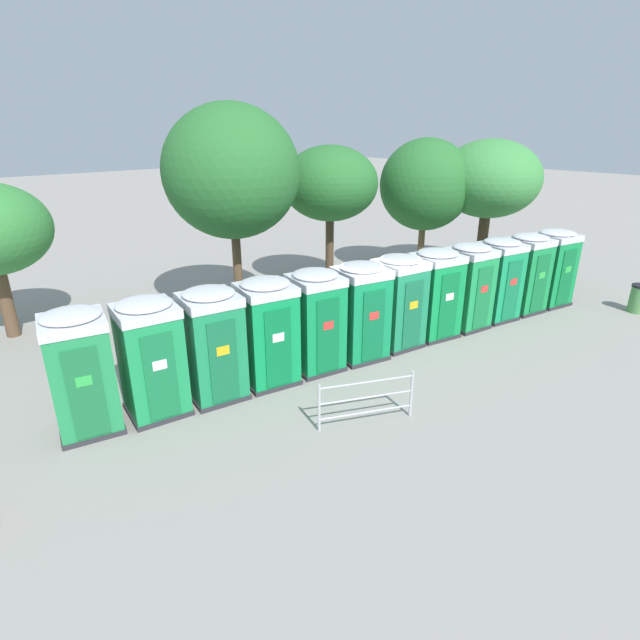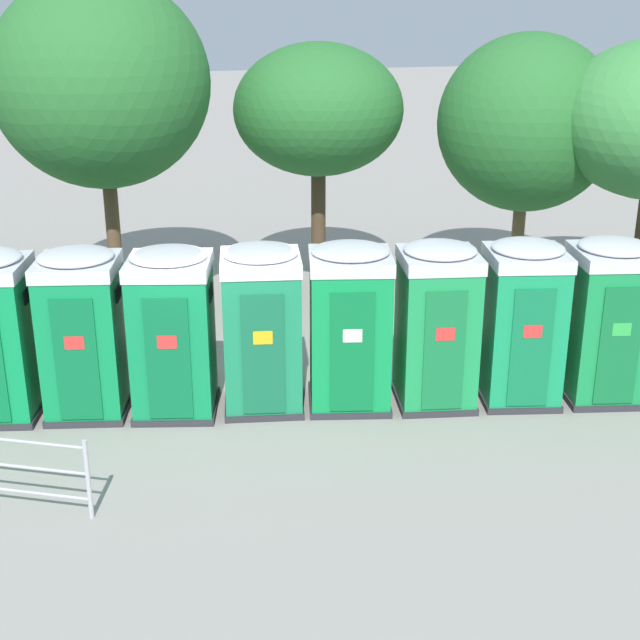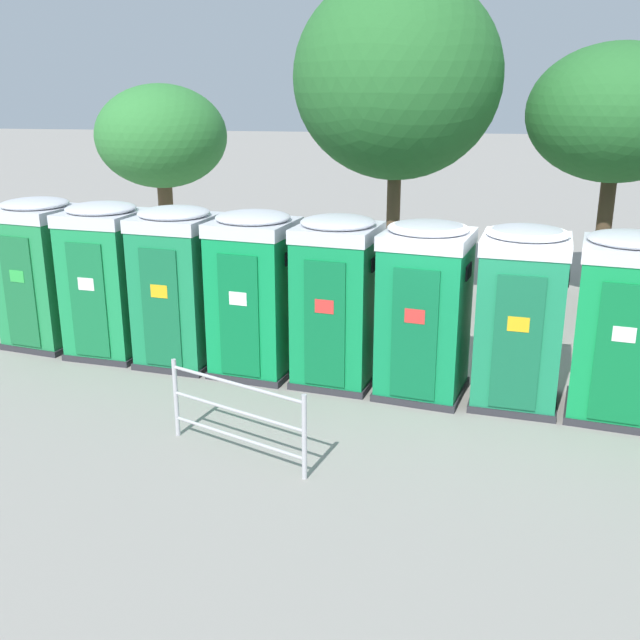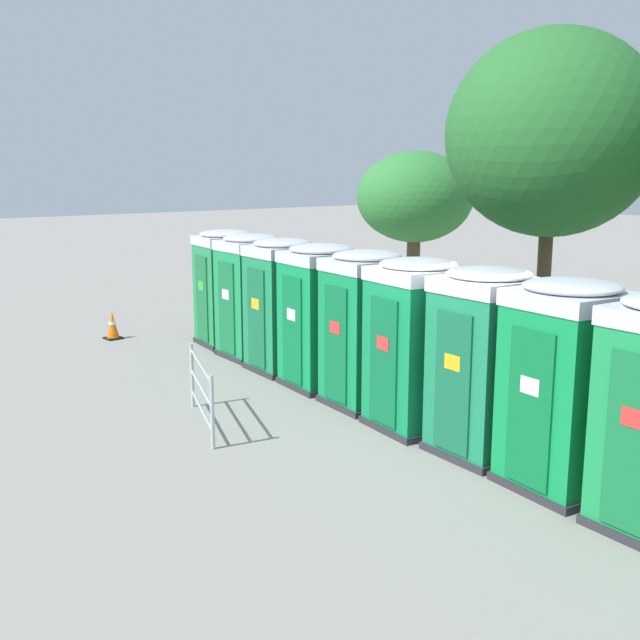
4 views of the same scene
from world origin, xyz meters
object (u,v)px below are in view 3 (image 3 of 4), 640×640
Objects in this scene: portapotty_1 at (107,279)px; portapotty_4 at (337,300)px; portapotty_6 at (520,316)px; street_tree_1 at (397,78)px; portapotty_0 at (42,272)px; portapotty_2 at (178,286)px; portapotty_5 at (425,309)px; portapotty_7 at (623,326)px; event_barrier at (236,413)px; street_tree_4 at (162,137)px; portapotty_3 at (255,293)px; street_tree_2 at (617,114)px.

portapotty_1 is 3.96m from portapotty_4.
portapotty_6 is 6.09m from street_tree_1.
portapotty_4 is at bearing 171.43° from portapotty_6.
portapotty_4 is (5.21, -0.90, 0.00)m from portapotty_0.
portapotty_2 and portapotty_5 have the same top height.
portapotty_4 and portapotty_5 have the same top height.
portapotty_7 is (9.12, -1.51, -0.00)m from portapotty_0.
portapotty_2 is 1.00× the size of portapotty_6.
portapotty_4 reaches higher than event_barrier.
portapotty_2 is at bearing 170.44° from portapotty_5.
portapotty_1 is at bearing -77.72° from street_tree_4.
portapotty_5 is 0.58× the size of street_tree_4.
portapotty_4 is 9.25m from street_tree_4.
portapotty_4 is at bearing -8.62° from portapotty_2.
portapotty_5 is at bearing -48.64° from street_tree_4.
portapotty_0 is 9.25m from portapotty_7.
street_tree_1 is (-2.10, 4.76, 3.16)m from portapotty_6.
portapotty_1 is at bearing 170.09° from portapotty_2.
event_barrier is (-1.37, -6.97, -3.88)m from street_tree_1.
portapotty_4 is (1.31, -0.20, 0.00)m from portapotty_3.
street_tree_1 reaches higher than portapotty_1.
portapotty_3 is 7.86m from street_tree_2.
street_tree_4 is at bearing 114.47° from event_barrier.
portapotty_5 is at bearing -124.02° from street_tree_2.
portapotty_6 is at bearing -111.71° from street_tree_2.
portapotty_2 is (2.59, -0.50, -0.00)m from portapotty_0.
street_tree_1 is at bearing 99.55° from portapotty_5.
street_tree_1 reaches higher than portapotty_3.
portapotty_1 is at bearing 133.42° from event_barrier.
portapotty_5 is at bearing -9.97° from portapotty_3.
portapotty_7 is at bearing -8.87° from portapotty_4.
portapotty_4 is 7.05m from street_tree_2.
portapotty_1 reaches higher than event_barrier.
portapotty_3 is 3.96m from portapotty_6.
portapotty_7 is (5.22, -0.81, -0.00)m from portapotty_3.
portapotty_0 is at bearing -148.79° from street_tree_1.
portapotty_6 is (3.92, -0.59, 0.00)m from portapotty_3.
portapotty_7 is at bearing -7.58° from portapotty_5.
portapotty_4 and portapotty_7 have the same top height.
portapotty_2 is (1.30, -0.23, 0.00)m from portapotty_1.
portapotty_2 is 5.96m from street_tree_1.
event_barrier is at bearing -59.69° from portapotty_2.
street_tree_1 is at bearing 66.39° from portapotty_3.
portapotty_1 and portapotty_5 have the same top height.
portapotty_2 is at bearing -9.91° from portapotty_1.
portapotty_3 is (2.61, -0.43, -0.00)m from portapotty_1.
street_tree_4 reaches higher than portapotty_0.
portapotty_5 is at bearing -11.44° from portapotty_4.
portapotty_0 is at bearing -88.56° from street_tree_4.
portapotty_3 is 1.00× the size of portapotty_7.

